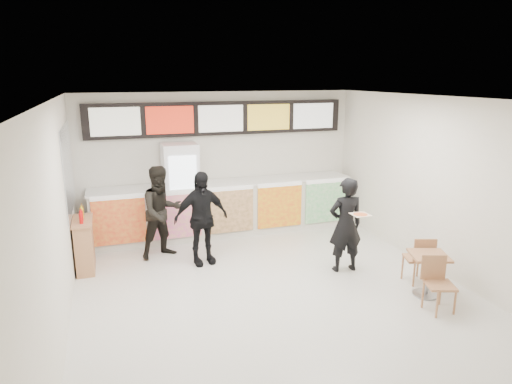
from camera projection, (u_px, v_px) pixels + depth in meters
name	position (u px, v px, depth m)	size (l,w,h in m)	color
floor	(277.00, 297.00, 7.05)	(7.00, 7.00, 0.00)	beige
ceiling	(279.00, 99.00, 6.31)	(7.00, 7.00, 0.00)	white
wall_back	(220.00, 162.00, 9.90)	(6.00, 6.00, 0.00)	silver
wall_left	(57.00, 224.00, 5.76)	(7.00, 7.00, 0.00)	silver
wall_right	(446.00, 188.00, 7.59)	(7.00, 7.00, 0.00)	silver
service_counter	(226.00, 208.00, 9.75)	(5.56, 0.77, 1.14)	silver
menu_board	(220.00, 118.00, 9.58)	(5.50, 0.14, 0.70)	black
drinks_fridge	(181.00, 192.00, 9.38)	(0.70, 0.67, 2.00)	white
mirror_panel	(68.00, 168.00, 7.96)	(0.01, 2.00, 1.50)	#B2B7BF
customer_main	(346.00, 225.00, 7.83)	(0.61, 0.40, 1.66)	black
customer_left	(162.00, 212.00, 8.45)	(0.84, 0.66, 1.73)	black
customer_mid	(201.00, 218.00, 8.13)	(1.00, 0.42, 1.71)	black
pizza_slice	(360.00, 214.00, 7.33)	(0.36, 0.36, 0.02)	beige
cafe_table	(428.00, 267.00, 6.99)	(0.80, 1.42, 0.80)	tan
condiment_ledge	(84.00, 244.00, 7.94)	(0.33, 0.82, 1.09)	tan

